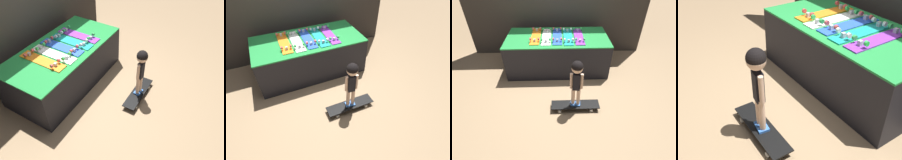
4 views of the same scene
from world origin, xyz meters
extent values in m
plane|color=#9E7F5B|center=(0.00, 0.00, 0.00)|extent=(16.00, 16.00, 0.00)
cube|color=black|center=(0.00, 0.64, 0.35)|extent=(2.04, 1.01, 0.70)
cube|color=#23893D|center=(0.00, 0.64, 0.71)|extent=(2.04, 1.01, 0.02)
cube|color=orange|center=(-0.43, 0.66, 0.73)|extent=(0.18, 0.79, 0.01)
cube|color=#B7B7BC|center=(-0.43, 0.92, 0.76)|extent=(0.04, 0.04, 0.05)
cylinder|color=#D84C4C|center=(-0.36, 0.92, 0.79)|extent=(0.03, 0.05, 0.05)
cylinder|color=#D84C4C|center=(-0.51, 0.92, 0.79)|extent=(0.03, 0.05, 0.05)
cube|color=#B7B7BC|center=(-0.43, 0.40, 0.76)|extent=(0.04, 0.04, 0.05)
cylinder|color=#D84C4C|center=(-0.36, 0.40, 0.79)|extent=(0.03, 0.05, 0.05)
cylinder|color=#D84C4C|center=(-0.51, 0.40, 0.79)|extent=(0.03, 0.05, 0.05)
cube|color=white|center=(-0.22, 0.63, 0.73)|extent=(0.18, 0.79, 0.01)
cube|color=#B7B7BC|center=(-0.22, 0.89, 0.76)|extent=(0.04, 0.04, 0.05)
cylinder|color=green|center=(-0.14, 0.89, 0.79)|extent=(0.03, 0.05, 0.05)
cylinder|color=green|center=(-0.29, 0.89, 0.79)|extent=(0.03, 0.05, 0.05)
cube|color=#B7B7BC|center=(-0.22, 0.37, 0.76)|extent=(0.04, 0.04, 0.05)
cylinder|color=green|center=(-0.14, 0.37, 0.79)|extent=(0.03, 0.05, 0.05)
cylinder|color=green|center=(-0.29, 0.37, 0.79)|extent=(0.03, 0.05, 0.05)
cube|color=blue|center=(0.00, 0.64, 0.73)|extent=(0.18, 0.79, 0.01)
cube|color=#B7B7BC|center=(0.00, 0.90, 0.76)|extent=(0.04, 0.04, 0.05)
cylinder|color=#D84C4C|center=(0.08, 0.90, 0.79)|extent=(0.03, 0.05, 0.05)
cylinder|color=#D84C4C|center=(-0.08, 0.90, 0.79)|extent=(0.03, 0.05, 0.05)
cube|color=#B7B7BC|center=(0.00, 0.38, 0.76)|extent=(0.04, 0.04, 0.05)
cylinder|color=#D84C4C|center=(0.08, 0.38, 0.79)|extent=(0.03, 0.05, 0.05)
cylinder|color=#D84C4C|center=(-0.08, 0.38, 0.79)|extent=(0.03, 0.05, 0.05)
cube|color=teal|center=(0.22, 0.61, 0.73)|extent=(0.18, 0.79, 0.01)
cube|color=#B7B7BC|center=(0.22, 0.87, 0.76)|extent=(0.04, 0.04, 0.05)
cylinder|color=white|center=(0.29, 0.87, 0.79)|extent=(0.03, 0.05, 0.05)
cylinder|color=white|center=(0.14, 0.87, 0.79)|extent=(0.03, 0.05, 0.05)
cube|color=#B7B7BC|center=(0.22, 0.35, 0.76)|extent=(0.04, 0.04, 0.05)
cylinder|color=white|center=(0.29, 0.35, 0.79)|extent=(0.03, 0.05, 0.05)
cylinder|color=white|center=(0.14, 0.35, 0.79)|extent=(0.03, 0.05, 0.05)
cube|color=purple|center=(0.43, 0.62, 0.73)|extent=(0.18, 0.79, 0.01)
cube|color=#B7B7BC|center=(0.43, 0.88, 0.76)|extent=(0.04, 0.04, 0.05)
cylinder|color=green|center=(0.51, 0.88, 0.79)|extent=(0.03, 0.05, 0.05)
cylinder|color=green|center=(0.36, 0.88, 0.79)|extent=(0.03, 0.05, 0.05)
cube|color=#B7B7BC|center=(0.43, 0.36, 0.76)|extent=(0.04, 0.04, 0.05)
cylinder|color=green|center=(0.51, 0.36, 0.79)|extent=(0.03, 0.05, 0.05)
cylinder|color=green|center=(0.36, 0.36, 0.79)|extent=(0.03, 0.05, 0.05)
cube|color=black|center=(0.28, -0.65, 0.08)|extent=(0.79, 0.21, 0.01)
cube|color=#B7B7BC|center=(0.54, -0.65, 0.05)|extent=(0.04, 0.04, 0.05)
cylinder|color=white|center=(0.54, -0.56, 0.03)|extent=(0.05, 0.03, 0.05)
cylinder|color=white|center=(0.54, -0.73, 0.03)|extent=(0.05, 0.03, 0.05)
cube|color=#B7B7BC|center=(0.02, -0.65, 0.05)|extent=(0.04, 0.04, 0.05)
cylinder|color=white|center=(0.02, -0.56, 0.03)|extent=(0.05, 0.03, 0.05)
cylinder|color=white|center=(0.02, -0.73, 0.03)|extent=(0.05, 0.03, 0.05)
cube|color=#3870C6|center=(0.32, -0.65, 0.10)|extent=(0.09, 0.11, 0.02)
cylinder|color=#DBB293|center=(0.32, -0.65, 0.28)|extent=(0.06, 0.06, 0.33)
cube|color=#3870C6|center=(0.24, -0.64, 0.10)|extent=(0.09, 0.11, 0.02)
cylinder|color=#DBB293|center=(0.24, -0.64, 0.28)|extent=(0.06, 0.06, 0.33)
cube|color=black|center=(0.28, -0.65, 0.57)|extent=(0.12, 0.09, 0.29)
cylinder|color=#DBB293|center=(0.35, -0.66, 0.58)|extent=(0.05, 0.05, 0.27)
cylinder|color=#DBB293|center=(0.20, -0.64, 0.58)|extent=(0.05, 0.05, 0.27)
sphere|color=#DBB293|center=(0.28, -0.65, 0.82)|extent=(0.17, 0.17, 0.17)
sphere|color=black|center=(0.28, -0.65, 0.84)|extent=(0.17, 0.17, 0.17)
camera|label=1|loc=(-2.17, -1.54, 2.72)|focal=35.00mm
camera|label=2|loc=(-0.67, -2.29, 2.33)|focal=28.00mm
camera|label=3|loc=(0.02, -2.68, 2.19)|focal=28.00mm
camera|label=4|loc=(1.92, -1.41, 1.86)|focal=42.00mm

